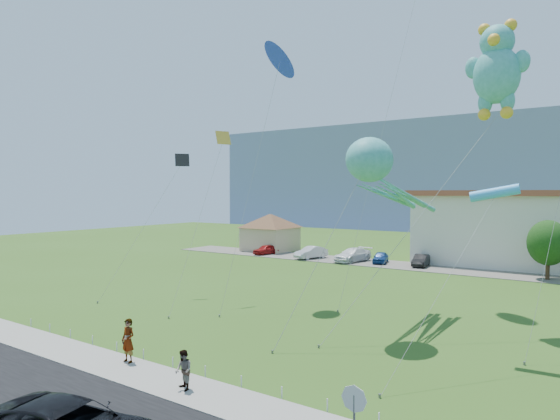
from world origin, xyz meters
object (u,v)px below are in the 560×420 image
(pedestrian_right, at_px, (184,370))
(stop_sign, at_px, (354,407))
(parked_car_blue, at_px, (381,257))
(teddy_bear_kite, at_px, (497,68))
(parked_car_white, at_px, (353,255))
(pavilion, at_px, (270,229))
(parked_car_silver, at_px, (311,252))
(parked_car_red, at_px, (266,250))
(pedestrian_left, at_px, (128,341))
(parked_car_black, at_px, (421,260))
(octopus_kite, at_px, (380,176))

(pedestrian_right, bearing_deg, stop_sign, 15.06)
(parked_car_blue, height_order, teddy_bear_kite, teddy_bear_kite)
(pedestrian_right, bearing_deg, parked_car_white, 130.37)
(pavilion, distance_m, parked_car_blue, 17.64)
(parked_car_blue, bearing_deg, parked_car_silver, 172.76)
(teddy_bear_kite, bearing_deg, parked_car_red, 148.11)
(pedestrian_left, xyz_separation_m, parked_car_blue, (-3.68, 37.36, -0.43))
(stop_sign, bearing_deg, teddy_bear_kite, 90.57)
(pedestrian_right, relative_size, parked_car_red, 0.44)
(stop_sign, distance_m, pedestrian_left, 12.75)
(parked_car_red, distance_m, parked_car_blue, 15.23)
(stop_sign, bearing_deg, parked_car_red, 129.32)
(parked_car_red, bearing_deg, pedestrian_right, -46.99)
(pedestrian_right, relative_size, parked_car_black, 0.41)
(parked_car_red, relative_size, parked_car_white, 0.68)
(pedestrian_left, relative_size, parked_car_silver, 0.46)
(parked_car_red, bearing_deg, octopus_kite, -32.11)
(parked_car_silver, distance_m, parked_car_white, 5.31)
(parked_car_silver, bearing_deg, parked_car_black, 20.54)
(stop_sign, height_order, parked_car_blue, stop_sign)
(parked_car_silver, height_order, parked_car_black, parked_car_silver)
(parked_car_white, distance_m, parked_car_black, 7.72)
(stop_sign, xyz_separation_m, parked_car_red, (-31.44, 38.38, -1.19))
(pedestrian_left, bearing_deg, parked_car_silver, 106.78)
(teddy_bear_kite, bearing_deg, parked_car_black, 119.09)
(parked_car_silver, relative_size, parked_car_white, 0.83)
(parked_car_red, height_order, parked_car_blue, parked_car_blue)
(parked_car_black, distance_m, octopus_kite, 27.48)
(pedestrian_left, height_order, octopus_kite, octopus_kite)
(parked_car_blue, relative_size, parked_car_black, 0.94)
(octopus_kite, distance_m, teddy_bear_kite, 9.54)
(pavilion, xyz_separation_m, teddy_bear_kite, (33.31, -23.26, 12.26))
(pedestrian_left, bearing_deg, stop_sign, -11.00)
(parked_car_blue, bearing_deg, teddy_bear_kite, -67.28)
(pedestrian_right, distance_m, parked_car_blue, 39.07)
(stop_sign, bearing_deg, octopus_kite, 110.87)
(octopus_kite, relative_size, teddy_bear_kite, 0.70)
(pedestrian_left, distance_m, parked_car_white, 37.22)
(pedestrian_left, distance_m, parked_car_red, 40.93)
(pedestrian_left, bearing_deg, pedestrian_right, -12.37)
(stop_sign, xyz_separation_m, parked_car_black, (-11.66, 39.56, -1.17))
(parked_car_white, distance_m, teddy_bear_kite, 31.05)
(pedestrian_left, xyz_separation_m, pedestrian_right, (4.48, -0.85, -0.22))
(pedestrian_right, bearing_deg, parked_car_silver, 137.72)
(parked_car_black, bearing_deg, parked_car_white, 178.44)
(teddy_bear_kite, bearing_deg, parked_car_white, 134.13)
(pedestrian_right, height_order, parked_car_red, pedestrian_right)
(stop_sign, relative_size, octopus_kite, 0.20)
(pedestrian_right, xyz_separation_m, parked_car_blue, (-8.16, 38.21, -0.21))
(stop_sign, relative_size, parked_car_silver, 0.57)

